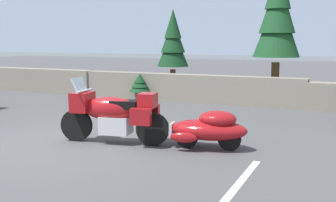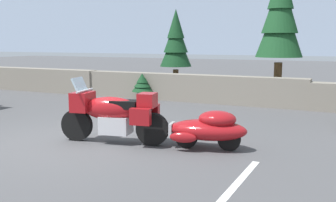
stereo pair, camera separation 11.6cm
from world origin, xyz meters
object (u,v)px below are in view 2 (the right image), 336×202
touring_motorcycle (113,113)px  car_shaped_trailer (208,128)px  pine_tree_secondary (280,14)px  pine_tree_far_right (176,41)px

touring_motorcycle → car_shaped_trailer: 1.96m
car_shaped_trailer → pine_tree_secondary: 7.06m
touring_motorcycle → pine_tree_far_right: (-2.16, 7.77, 1.47)m
touring_motorcycle → pine_tree_far_right: pine_tree_far_right is taller
pine_tree_far_right → pine_tree_secondary: bearing=-11.2°
car_shaped_trailer → pine_tree_far_right: pine_tree_far_right is taller
car_shaped_trailer → pine_tree_secondary: (0.08, 6.58, 2.56)m
pine_tree_secondary → pine_tree_far_right: (-4.15, 0.82, -0.88)m
pine_tree_secondary → car_shaped_trailer: bearing=-90.7°
pine_tree_secondary → pine_tree_far_right: pine_tree_secondary is taller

